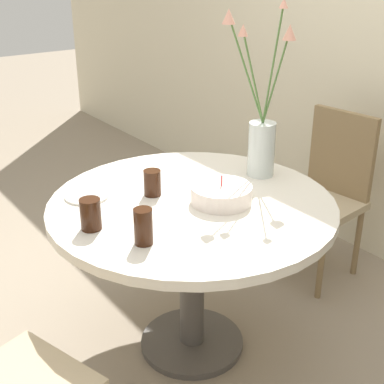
{
  "coord_description": "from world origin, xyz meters",
  "views": [
    {
      "loc": [
        1.59,
        -1.17,
        1.66
      ],
      "look_at": [
        0.0,
        0.0,
        0.77
      ],
      "focal_mm": 50.0,
      "sensor_mm": 36.0,
      "label": 1
    }
  ],
  "objects": [
    {
      "name": "chair_right_flank",
      "position": [
        -0.1,
        0.98,
        0.51
      ],
      "size": [
        0.44,
        0.44,
        0.9
      ],
      "rotation": [
        0.0,
        0.0,
        0.1
      ],
      "color": "tan",
      "rests_on": "ground_plane"
    },
    {
      "name": "drink_glass_2",
      "position": [
        -0.15,
        -0.1,
        0.79
      ],
      "size": [
        0.07,
        0.07,
        0.11
      ],
      "color": "#33190C",
      "rests_on": "dining_table"
    },
    {
      "name": "dining_table",
      "position": [
        0.0,
        0.0,
        0.61
      ],
      "size": [
        1.17,
        1.17,
        0.73
      ],
      "color": "silver",
      "rests_on": "ground_plane"
    },
    {
      "name": "flower_vase",
      "position": [
        -0.04,
        0.41,
        0.93
      ],
      "size": [
        0.16,
        0.29,
        0.76
      ],
      "color": "silver",
      "rests_on": "dining_table"
    },
    {
      "name": "side_plate",
      "position": [
        -0.29,
        -0.33,
        0.74
      ],
      "size": [
        0.18,
        0.18,
        0.01
      ],
      "color": "silver",
      "rests_on": "dining_table"
    },
    {
      "name": "drink_glass_1",
      "position": [
        0.18,
        -0.34,
        0.8
      ],
      "size": [
        0.07,
        0.07,
        0.13
      ],
      "color": "#33190C",
      "rests_on": "dining_table"
    },
    {
      "name": "ground_plane",
      "position": [
        0.0,
        0.0,
        0.0
      ],
      "size": [
        16.0,
        16.0,
        0.0
      ],
      "primitive_type": "plane",
      "color": "gray"
    },
    {
      "name": "drink_glass_0",
      "position": [
        -0.03,
        -0.44,
        0.79
      ],
      "size": [
        0.08,
        0.08,
        0.12
      ],
      "color": "#33190C",
      "rests_on": "dining_table"
    },
    {
      "name": "birthday_cake",
      "position": [
        0.08,
        0.09,
        0.77
      ],
      "size": [
        0.25,
        0.25,
        0.12
      ],
      "color": "white",
      "rests_on": "dining_table"
    }
  ]
}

